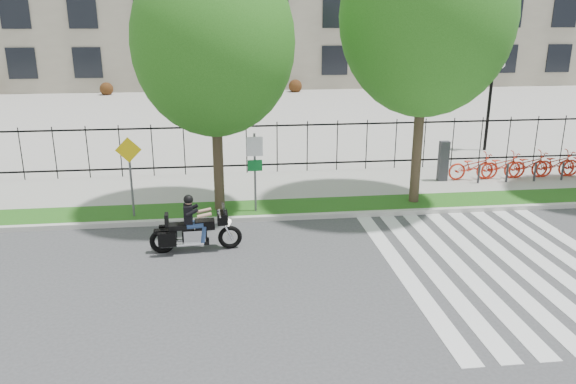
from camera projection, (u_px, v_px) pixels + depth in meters
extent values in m
plane|color=#3B3C3E|center=(316.00, 277.00, 13.65)|extent=(120.00, 120.00, 0.00)
cube|color=beige|center=(294.00, 217.00, 17.51)|extent=(60.00, 0.20, 0.15)
cube|color=#204A12|center=(291.00, 208.00, 18.31)|extent=(60.00, 1.50, 0.15)
cube|color=#A19F96|center=(282.00, 186.00, 20.68)|extent=(60.00, 3.50, 0.15)
cube|color=#A19F96|center=(253.00, 110.00, 37.30)|extent=(80.00, 34.00, 0.10)
cylinder|color=black|center=(489.00, 109.00, 25.56)|extent=(0.14, 0.14, 4.00)
cylinder|color=black|center=(493.00, 67.00, 24.99)|extent=(0.06, 0.70, 0.70)
sphere|color=white|center=(486.00, 65.00, 24.92)|extent=(0.36, 0.36, 0.36)
sphere|color=white|center=(501.00, 64.00, 25.00)|extent=(0.36, 0.36, 0.36)
cylinder|color=#3E3022|center=(218.00, 152.00, 17.47)|extent=(0.32, 0.32, 3.73)
ellipsoid|color=#1E5814|center=(214.00, 42.00, 16.47)|extent=(4.85, 4.85, 5.58)
cylinder|color=#3E3022|center=(418.00, 138.00, 18.12)|extent=(0.32, 0.32, 4.31)
ellipsoid|color=#1E5814|center=(426.00, 16.00, 16.99)|extent=(5.31, 5.31, 6.11)
cube|color=#2D2D33|center=(443.00, 161.00, 20.89)|extent=(0.35, 0.25, 1.50)
imported|color=red|center=(473.00, 166.00, 21.10)|extent=(1.94, 0.68, 1.02)
cylinder|color=#2D2D33|center=(479.00, 174.00, 20.68)|extent=(0.08, 0.08, 0.70)
imported|color=red|center=(501.00, 165.00, 21.23)|extent=(1.94, 0.68, 1.02)
cylinder|color=#2D2D33|center=(507.00, 173.00, 20.80)|extent=(0.08, 0.08, 0.70)
imported|color=red|center=(528.00, 165.00, 21.35)|extent=(1.94, 0.68, 1.02)
cylinder|color=#2D2D33|center=(535.00, 172.00, 20.93)|extent=(0.08, 0.08, 0.70)
imported|color=red|center=(555.00, 164.00, 21.48)|extent=(1.94, 0.68, 1.02)
cylinder|color=#2D2D33|center=(563.00, 171.00, 21.06)|extent=(0.08, 0.08, 0.70)
cylinder|color=#59595B|center=(255.00, 173.00, 17.45)|extent=(0.07, 0.07, 2.50)
cube|color=white|center=(255.00, 147.00, 17.16)|extent=(0.50, 0.03, 0.60)
cube|color=#0C6626|center=(255.00, 166.00, 17.34)|extent=(0.45, 0.03, 0.35)
cylinder|color=#59595B|center=(131.00, 179.00, 17.03)|extent=(0.07, 0.07, 2.40)
cube|color=yellow|center=(128.00, 150.00, 16.72)|extent=(0.78, 0.03, 0.78)
torus|color=black|center=(230.00, 237.00, 15.25)|extent=(0.66, 0.15, 0.65)
torus|color=black|center=(163.00, 241.00, 14.98)|extent=(0.70, 0.17, 0.69)
cube|color=black|center=(222.00, 218.00, 15.05)|extent=(0.30, 0.53, 0.28)
cube|color=#26262B|center=(225.00, 210.00, 14.99)|extent=(0.16, 0.48, 0.29)
cube|color=silver|center=(195.00, 236.00, 15.07)|extent=(0.58, 0.34, 0.38)
cube|color=black|center=(205.00, 224.00, 15.02)|extent=(0.53, 0.34, 0.25)
cube|color=black|center=(182.00, 226.00, 14.94)|extent=(0.68, 0.37, 0.13)
cube|color=black|center=(167.00, 220.00, 14.82)|extent=(0.11, 0.33, 0.32)
cube|color=black|center=(167.00, 240.00, 14.68)|extent=(0.48, 0.17, 0.38)
cube|color=black|center=(168.00, 232.00, 15.22)|extent=(0.48, 0.17, 0.38)
cube|color=black|center=(188.00, 214.00, 14.86)|extent=(0.24, 0.39, 0.49)
sphere|color=tan|center=(188.00, 201.00, 14.76)|extent=(0.22, 0.22, 0.22)
sphere|color=black|center=(188.00, 199.00, 14.75)|extent=(0.26, 0.26, 0.26)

